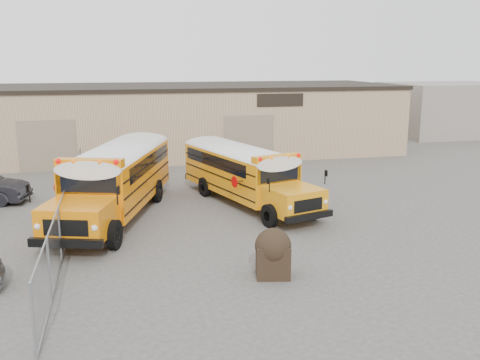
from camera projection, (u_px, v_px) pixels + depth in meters
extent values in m
plane|color=#464440|center=(242.00, 247.00, 18.64)|extent=(120.00, 120.00, 0.00)
cube|color=tan|center=(176.00, 120.00, 37.14)|extent=(30.00, 10.00, 4.50)
cube|color=black|center=(175.00, 87.00, 36.64)|extent=(30.20, 10.20, 0.25)
cube|color=black|center=(280.00, 100.00, 33.33)|extent=(3.00, 0.08, 0.80)
cube|color=gray|center=(47.00, 146.00, 30.77)|extent=(3.20, 0.08, 3.00)
cube|color=gray|center=(249.00, 139.00, 33.42)|extent=(3.20, 0.08, 3.00)
cylinder|color=gray|center=(33.00, 322.00, 11.41)|extent=(0.07, 0.07, 1.80)
cylinder|color=gray|center=(49.00, 269.00, 14.27)|extent=(0.07, 0.07, 1.80)
cylinder|color=gray|center=(60.00, 234.00, 17.12)|extent=(0.07, 0.07, 1.80)
cylinder|color=gray|center=(67.00, 209.00, 19.97)|extent=(0.07, 0.07, 1.80)
cylinder|color=gray|center=(73.00, 191.00, 22.82)|extent=(0.07, 0.07, 1.80)
cylinder|color=gray|center=(78.00, 176.00, 25.67)|extent=(0.07, 0.07, 1.80)
cylinder|color=gray|center=(81.00, 164.00, 28.52)|extent=(0.07, 0.07, 1.80)
cylinder|color=gray|center=(66.00, 187.00, 19.77)|extent=(0.05, 18.00, 0.05)
cylinder|color=gray|center=(69.00, 231.00, 20.15)|extent=(0.05, 18.00, 0.05)
cube|color=gray|center=(67.00, 209.00, 19.97)|extent=(0.02, 18.00, 1.70)
cube|color=gray|center=(448.00, 109.00, 46.25)|extent=(10.00, 8.00, 4.40)
cube|color=orange|center=(154.00, 152.00, 28.59)|extent=(4.68, 7.96, 2.04)
cube|color=orange|center=(129.00, 180.00, 23.95)|extent=(2.75, 2.75, 1.14)
cube|color=black|center=(134.00, 154.00, 24.80)|extent=(1.96, 0.68, 0.75)
cube|color=silver|center=(153.00, 130.00, 28.33)|extent=(4.70, 8.04, 0.40)
cube|color=orange|center=(135.00, 139.00, 24.89)|extent=(2.47, 1.22, 0.36)
sphere|color=#E50705|center=(112.00, 137.00, 24.72)|extent=(0.20, 0.20, 0.20)
sphere|color=#E50705|center=(156.00, 138.00, 24.56)|extent=(0.20, 0.20, 0.20)
sphere|color=orange|center=(124.00, 137.00, 24.68)|extent=(0.20, 0.20, 0.20)
sphere|color=orange|center=(144.00, 138.00, 24.60)|extent=(0.20, 0.20, 0.20)
cube|color=black|center=(121.00, 196.00, 22.90)|extent=(2.39, 0.95, 0.28)
cube|color=black|center=(170.00, 156.00, 32.52)|extent=(2.38, 0.93, 0.28)
cube|color=black|center=(154.00, 153.00, 28.60)|extent=(4.67, 7.83, 0.06)
cube|color=black|center=(155.00, 141.00, 28.75)|extent=(4.34, 6.83, 0.62)
cylinder|color=black|center=(104.00, 191.00, 24.27)|extent=(0.58, 1.07, 1.04)
cylinder|color=black|center=(156.00, 192.00, 24.08)|extent=(0.58, 1.07, 1.04)
cylinder|color=black|center=(141.00, 165.00, 30.38)|extent=(0.58, 1.07, 1.04)
cylinder|color=black|center=(182.00, 166.00, 30.19)|extent=(0.58, 1.07, 1.04)
cylinder|color=#BF0505|center=(108.00, 158.00, 26.18)|extent=(0.20, 0.54, 0.56)
cube|color=orange|center=(189.00, 154.00, 29.05)|extent=(4.10, 7.07, 1.81)
cube|color=orange|center=(228.00, 175.00, 25.49)|extent=(2.43, 2.43, 1.02)
cube|color=black|center=(218.00, 154.00, 26.12)|extent=(1.75, 0.59, 0.66)
cube|color=silver|center=(189.00, 135.00, 28.82)|extent=(4.12, 7.14, 0.35)
cube|color=orange|center=(216.00, 142.00, 26.17)|extent=(2.20, 1.06, 0.32)
sphere|color=#E50705|center=(201.00, 142.00, 25.52)|extent=(0.18, 0.18, 0.18)
sphere|color=#E50705|center=(234.00, 139.00, 26.43)|extent=(0.18, 0.18, 0.18)
sphere|color=orange|center=(210.00, 141.00, 25.77)|extent=(0.18, 0.18, 0.18)
sphere|color=orange|center=(225.00, 140.00, 26.18)|extent=(0.18, 0.18, 0.18)
cube|color=black|center=(239.00, 188.00, 24.70)|extent=(2.13, 0.83, 0.25)
cube|color=black|center=(165.00, 158.00, 32.10)|extent=(2.12, 0.81, 0.25)
cube|color=black|center=(189.00, 155.00, 29.07)|extent=(4.09, 6.96, 0.05)
cube|color=black|center=(187.00, 144.00, 29.16)|extent=(3.81, 6.07, 0.55)
cylinder|color=black|center=(207.00, 188.00, 25.17)|extent=(0.51, 0.95, 0.92)
cylinder|color=black|center=(246.00, 183.00, 26.20)|extent=(0.51, 0.95, 0.92)
cylinder|color=black|center=(162.00, 168.00, 29.87)|extent=(0.51, 0.95, 0.92)
cylinder|color=black|center=(196.00, 164.00, 30.90)|extent=(0.51, 0.95, 0.92)
cylinder|color=#BF0505|center=(181.00, 161.00, 26.35)|extent=(0.17, 0.48, 0.50)
cube|color=black|center=(273.00, 260.00, 16.00)|extent=(1.16, 1.08, 1.00)
sphere|color=black|center=(273.00, 246.00, 15.90)|extent=(1.09, 1.09, 1.09)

